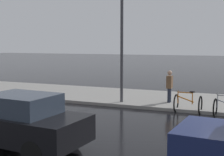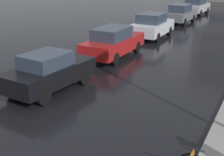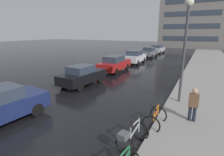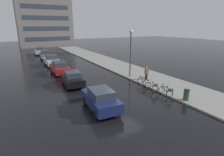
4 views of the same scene
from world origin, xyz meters
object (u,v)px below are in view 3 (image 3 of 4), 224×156
object	(u,v)px
pedestrian	(193,104)
car_grey	(149,52)
bicycle_third	(155,119)
car_silver	(157,49)
car_red	(114,64)
car_white	(134,57)
streetlamp	(186,34)
bicycle_second	(131,137)
car_black	(82,75)

from	to	relation	value
pedestrian	car_grey	bearing A→B (deg)	110.89
bicycle_third	car_silver	bearing A→B (deg)	103.34
car_red	car_white	world-z (taller)	car_white
pedestrian	streetlamp	world-z (taller)	streetlamp
car_red	pedestrian	size ratio (longest dim) A/B	2.68
car_silver	streetlamp	world-z (taller)	streetlamp
bicycle_third	pedestrian	size ratio (longest dim) A/B	0.67
bicycle_second	car_silver	bearing A→B (deg)	101.83
car_white	car_grey	xyz separation A→B (m)	(0.07, 6.57, -0.03)
bicycle_third	car_grey	world-z (taller)	car_grey
bicycle_third	car_black	bearing A→B (deg)	151.37
car_silver	pedestrian	distance (m)	26.94
car_white	pedestrian	distance (m)	15.35
car_black	car_white	world-z (taller)	car_white
car_grey	car_red	bearing A→B (deg)	-90.88
bicycle_third	streetlamp	bearing A→B (deg)	79.84
car_white	car_grey	distance (m)	6.57
bicycle_third	car_black	xyz separation A→B (m)	(-6.39, 3.49, 0.36)
car_black	pedestrian	bearing A→B (deg)	-17.26
car_black	streetlamp	size ratio (longest dim) A/B	0.72
car_grey	car_silver	xyz separation A→B (m)	(-0.14, 5.93, 0.00)
car_grey	car_white	bearing A→B (deg)	-90.60
bicycle_third	car_silver	size ratio (longest dim) A/B	0.28
car_white	car_silver	world-z (taller)	car_white
bicycle_second	car_white	bearing A→B (deg)	110.14
bicycle_second	bicycle_third	xyz separation A→B (m)	(0.37, 1.80, -0.08)
car_black	streetlamp	distance (m)	7.61
car_red	streetlamp	bearing A→B (deg)	-39.42
bicycle_third	car_red	bearing A→B (deg)	125.70
bicycle_second	streetlamp	distance (m)	6.06
bicycle_second	car_black	distance (m)	8.02
car_black	pedestrian	xyz separation A→B (m)	(7.75, -2.41, 0.14)
car_black	car_silver	world-z (taller)	car_silver
bicycle_second	car_grey	xyz separation A→B (m)	(-5.87, 22.75, 0.31)
car_white	car_silver	distance (m)	12.50
streetlamp	car_silver	bearing A→B (deg)	106.34
bicycle_second	car_white	xyz separation A→B (m)	(-5.93, 16.18, 0.34)
bicycle_third	streetlamp	distance (m)	4.70
car_grey	car_silver	bearing A→B (deg)	91.38
car_red	car_white	size ratio (longest dim) A/B	1.10
car_white	car_grey	size ratio (longest dim) A/B	1.05
car_grey	bicycle_second	bearing A→B (deg)	-75.54
streetlamp	car_grey	bearing A→B (deg)	110.95
car_silver	streetlamp	bearing A→B (deg)	-73.66
car_grey	streetlamp	bearing A→B (deg)	-69.05
bicycle_third	pedestrian	xyz separation A→B (m)	(1.35, 1.08, 0.51)
car_black	car_red	bearing A→B (deg)	90.25
car_silver	car_white	bearing A→B (deg)	-89.66
car_silver	streetlamp	distance (m)	24.88
car_white	car_red	bearing A→B (deg)	-91.21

